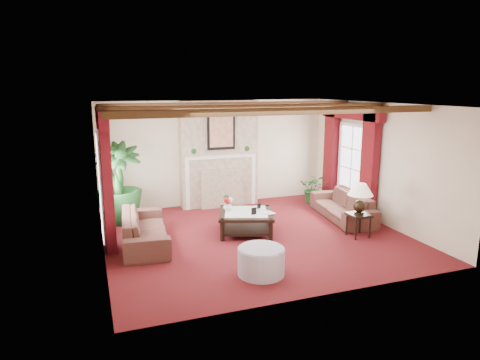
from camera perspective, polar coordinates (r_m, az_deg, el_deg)
name	(u,v)px	position (r m, az deg, el deg)	size (l,w,h in m)	color
floor	(255,236)	(8.98, 2.03, -7.44)	(6.00, 6.00, 0.00)	#4D0E0D
ceiling	(256,104)	(8.45, 2.17, 10.05)	(6.00, 6.00, 0.00)	white
back_wall	(217,153)	(11.18, -3.14, 3.65)	(6.00, 0.02, 2.70)	beige
left_wall	(99,183)	(8.02, -18.23, -0.43)	(0.02, 5.50, 2.70)	beige
right_wall	(380,163)	(10.10, 18.12, 2.12)	(0.02, 5.50, 2.70)	beige
ceiling_beams	(256,107)	(8.46, 2.16, 9.64)	(6.00, 3.00, 0.12)	#3A2412
fireplace	(218,100)	(10.86, -2.92, 10.56)	(2.00, 0.52, 2.70)	tan
french_door_left	(97,134)	(8.89, -18.58, 5.84)	(0.10, 1.10, 2.16)	white
french_door_right	(355,125)	(10.79, 15.02, 7.11)	(0.10, 1.10, 2.16)	white
curtains_left	(101,112)	(8.86, -18.05, 8.59)	(0.20, 2.40, 2.55)	#4A090A
curtains_right	(352,107)	(10.70, 14.66, 9.35)	(0.20, 2.40, 2.55)	#4A090A
sofa_left	(144,223)	(8.62, -12.62, -5.67)	(0.80, 2.19, 0.84)	black
sofa_right	(343,201)	(10.31, 13.52, -2.78)	(0.89, 2.15, 0.82)	black
potted_palm	(120,200)	(10.09, -15.75, -2.61)	(1.17, 1.91, 1.03)	black
small_plant	(314,192)	(11.49, 9.86, -1.57)	(1.05, 1.07, 0.62)	black
coffee_table	(246,222)	(9.08, 0.79, -5.67)	(1.12, 1.12, 0.46)	black
side_table	(358,225)	(9.19, 15.49, -5.81)	(0.42, 0.42, 0.49)	black
ottoman	(261,261)	(7.17, 2.83, -10.78)	(0.78, 0.78, 0.45)	#9692A6
table_lamp	(360,198)	(9.03, 15.70, -2.36)	(0.51, 0.51, 0.65)	black
flower_vase	(228,206)	(9.09, -1.64, -3.51)	(0.25, 0.26, 0.19)	silver
book	(265,208)	(8.85, 3.29, -3.72)	(0.20, 0.06, 0.27)	black
photo_frame_a	(254,211)	(8.80, 1.86, -4.19)	(0.12, 0.02, 0.15)	black
photo_frame_b	(259,206)	(9.23, 2.54, -3.51)	(0.09, 0.02, 0.12)	black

